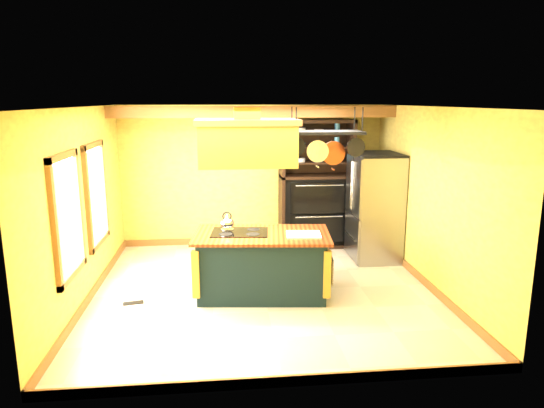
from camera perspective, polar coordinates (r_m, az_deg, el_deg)
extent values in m
plane|color=beige|center=(7.36, -1.01, -10.15)|extent=(5.00, 5.00, 0.00)
plane|color=white|center=(6.81, -1.10, 11.36)|extent=(5.00, 5.00, 0.00)
cube|color=#E4CB53|center=(9.41, -2.34, 3.35)|extent=(5.00, 0.02, 2.70)
cube|color=#E4CB53|center=(4.56, 1.63, -6.38)|extent=(5.00, 0.02, 2.70)
cube|color=#E4CB53|center=(7.20, -21.30, -0.26)|extent=(0.02, 5.00, 2.70)
cube|color=#E4CB53|center=(7.59, 18.12, 0.58)|extent=(0.02, 5.00, 2.70)
cube|color=#98592F|center=(8.50, -2.07, 10.79)|extent=(5.00, 0.15, 0.20)
cube|color=#98592F|center=(6.43, -22.91, -1.36)|extent=(0.06, 1.06, 1.56)
cube|color=white|center=(6.42, -22.70, -1.35)|extent=(0.02, 0.85, 1.34)
cube|color=#98592F|center=(7.75, -19.97, 1.06)|extent=(0.06, 1.06, 1.56)
cube|color=white|center=(7.74, -19.79, 1.07)|extent=(0.02, 0.85, 1.34)
cube|color=black|center=(7.09, -1.16, -7.23)|extent=(1.87, 1.14, 0.88)
cube|color=brown|center=(6.95, -1.18, -3.65)|extent=(2.03, 1.27, 0.04)
cube|color=black|center=(7.01, -3.81, -3.32)|extent=(0.86, 0.64, 0.01)
ellipsoid|color=silver|center=(7.13, -5.31, -2.23)|extent=(0.20, 0.20, 0.16)
cube|color=white|center=(6.88, 3.74, -3.60)|extent=(0.52, 0.42, 0.02)
cube|color=#B6852D|center=(6.70, -2.95, 6.88)|extent=(1.32, 0.71, 0.56)
cube|color=#98592F|center=(6.68, -2.98, 9.61)|extent=(1.40, 0.79, 0.08)
cube|color=#B6852D|center=(6.68, -2.98, 10.30)|extent=(0.35, 0.35, 0.24)
cube|color=black|center=(6.84, 6.39, 8.37)|extent=(1.01, 0.50, 0.04)
cylinder|color=black|center=(6.55, 2.86, 9.79)|extent=(0.02, 0.02, 0.35)
cylinder|color=black|center=(7.13, 9.69, 9.83)|extent=(0.02, 0.02, 0.35)
cylinder|color=black|center=(6.88, 2.86, 6.78)|extent=(0.26, 0.04, 0.26)
cylinder|color=silver|center=(6.73, 5.39, 6.20)|extent=(0.30, 0.04, 0.30)
cylinder|color=#C45131|center=(6.99, 7.23, 5.96)|extent=(0.34, 0.04, 0.34)
cylinder|color=black|center=(6.85, 9.84, 6.60)|extent=(0.26, 0.04, 0.26)
cube|color=gray|center=(8.74, 12.02, -0.44)|extent=(0.77, 0.95, 1.85)
cube|color=gray|center=(8.32, 10.00, 1.88)|extent=(0.03, 0.45, 1.00)
cube|color=gray|center=(8.77, 9.17, 2.44)|extent=(0.03, 0.45, 1.00)
cube|color=gray|center=(8.74, 9.36, -3.70)|extent=(0.03, 0.91, 0.78)
cube|color=black|center=(8.97, 11.76, -6.04)|extent=(0.73, 0.90, 0.06)
cube|color=black|center=(9.53, 4.91, 2.62)|extent=(1.38, 0.06, 2.44)
cube|color=black|center=(9.18, 1.17, 2.29)|extent=(0.06, 0.58, 2.44)
cube|color=black|center=(9.43, 9.14, 2.40)|extent=(0.06, 0.58, 2.44)
cube|color=black|center=(9.25, 5.23, 3.32)|extent=(1.38, 0.58, 0.05)
cube|color=black|center=(9.41, 5.11, -0.62)|extent=(1.26, 0.48, 1.32)
cube|color=black|center=(9.02, 5.56, 0.69)|extent=(1.07, 0.04, 0.58)
cube|color=black|center=(9.15, 5.48, -2.89)|extent=(1.07, 0.04, 0.53)
cube|color=black|center=(9.22, 5.26, 4.94)|extent=(1.26, 0.52, 0.02)
cube|color=black|center=(9.19, 5.29, 6.71)|extent=(1.26, 0.52, 0.02)
cube|color=black|center=(9.16, 5.33, 8.43)|extent=(1.26, 0.52, 0.03)
cylinder|color=white|center=(9.10, 3.22, 5.20)|extent=(0.22, 0.22, 0.07)
cylinder|color=teal|center=(9.21, 7.65, 7.30)|extent=(0.10, 0.10, 0.17)
cube|color=black|center=(7.21, -16.00, -11.12)|extent=(0.30, 0.17, 0.01)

